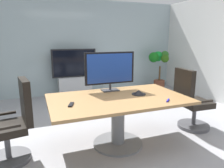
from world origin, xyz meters
name	(u,v)px	position (x,y,z in m)	size (l,w,h in m)	color
ground_plane	(116,138)	(0.00, 0.00, 0.00)	(7.36, 7.36, 0.00)	#99999E
wall_back_glass_partition	(75,48)	(0.00, 3.12, 1.33)	(6.36, 0.10, 2.65)	#9EB2B7
conference_table	(118,109)	(-0.04, -0.17, 0.57)	(2.00, 1.19, 0.75)	olive
office_chair_left	(14,128)	(-1.47, -0.06, 0.46)	(0.63, 0.61, 1.09)	#4C4C51
office_chair_right	(191,104)	(1.40, -0.10, 0.46)	(0.61, 0.58, 1.09)	#4C4C51
tv_monitor	(110,69)	(-0.01, 0.25, 1.11)	(0.84, 0.18, 0.64)	#333338
wall_display_unit	(75,80)	(-0.12, 2.76, 0.44)	(1.20, 0.36, 1.31)	#B7BABC
potted_plant	(159,65)	(2.47, 2.57, 0.77)	(0.63, 0.56, 1.21)	brown
conference_phone	(139,92)	(0.33, -0.13, 0.78)	(0.22, 0.22, 0.07)	black
remote_control	(71,105)	(-0.75, -0.29, 0.76)	(0.05, 0.17, 0.02)	black
whiteboard_marker	(168,100)	(0.54, -0.59, 0.76)	(0.13, 0.02, 0.02)	#1919A5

